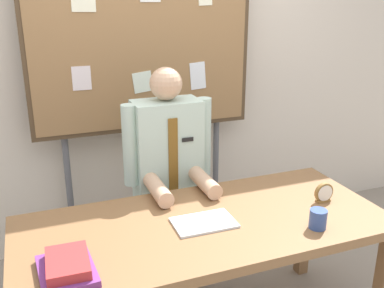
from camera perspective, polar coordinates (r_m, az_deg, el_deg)
The scene contains 8 objects.
back_wall at distance 3.18m, azimuth -7.27°, elevation 10.51°, with size 6.40×0.08×2.70m, color beige.
desk at distance 2.24m, azimuth 1.68°, elevation -11.88°, with size 1.85×0.82×0.74m.
person at distance 2.73m, azimuth -3.09°, elevation -5.96°, with size 0.55×0.56×1.42m.
bulletin_board at distance 2.96m, azimuth -6.40°, elevation 13.07°, with size 1.52×0.09×2.15m.
book_stack at distance 1.89m, azimuth -16.00°, elevation -15.22°, with size 0.23×0.30×0.07m.
open_notebook at distance 2.18m, azimuth 1.57°, elevation -10.23°, with size 0.30×0.20×0.01m, color white.
desk_clock at distance 2.48m, azimuth 16.85°, elevation -6.20°, with size 0.11×0.04×0.11m.
coffee_mug at distance 2.21m, azimuth 16.14°, elevation -9.39°, with size 0.08×0.08×0.10m, color #334C8C.
Camera 1 is at (-0.75, -1.77, 1.81)m, focal length 40.81 mm.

